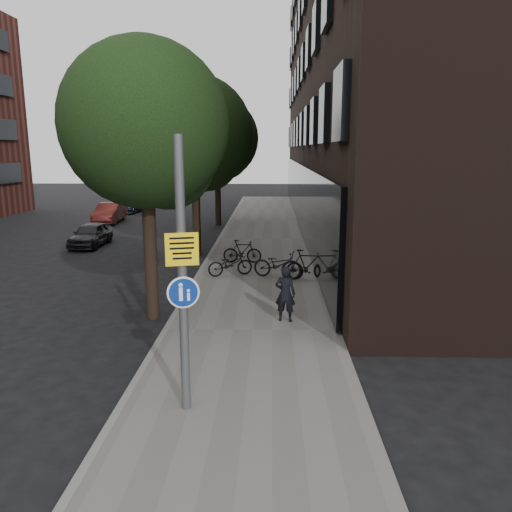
{
  "coord_description": "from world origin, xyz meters",
  "views": [
    {
      "loc": [
        0.71,
        -8.8,
        4.67
      ],
      "look_at": [
        0.33,
        3.62,
        2.0
      ],
      "focal_mm": 35.0,
      "sensor_mm": 36.0,
      "label": 1
    }
  ],
  "objects_px": {
    "parked_bike_facade_near": "(279,264)",
    "pedestrian": "(285,294)",
    "parked_car_near": "(91,235)",
    "signpost": "(182,278)"
  },
  "relations": [
    {
      "from": "parked_bike_facade_near",
      "to": "pedestrian",
      "type": "bearing_deg",
      "value": -159.64
    },
    {
      "from": "pedestrian",
      "to": "parked_bike_facade_near",
      "type": "xyz_separation_m",
      "value": [
        -0.12,
        4.62,
        -0.27
      ]
    },
    {
      "from": "signpost",
      "to": "parked_bike_facade_near",
      "type": "bearing_deg",
      "value": 64.99
    },
    {
      "from": "parked_bike_facade_near",
      "to": "parked_car_near",
      "type": "bearing_deg",
      "value": 74.12
    },
    {
      "from": "pedestrian",
      "to": "parked_car_near",
      "type": "relative_size",
      "value": 0.45
    },
    {
      "from": "pedestrian",
      "to": "parked_bike_facade_near",
      "type": "distance_m",
      "value": 4.63
    },
    {
      "from": "pedestrian",
      "to": "signpost",
      "type": "bearing_deg",
      "value": 78.87
    },
    {
      "from": "parked_car_near",
      "to": "parked_bike_facade_near",
      "type": "bearing_deg",
      "value": -34.33
    },
    {
      "from": "pedestrian",
      "to": "parked_bike_facade_near",
      "type": "relative_size",
      "value": 0.81
    },
    {
      "from": "pedestrian",
      "to": "parked_car_near",
      "type": "xyz_separation_m",
      "value": [
        -9.22,
        10.95,
        -0.3
      ]
    }
  ]
}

